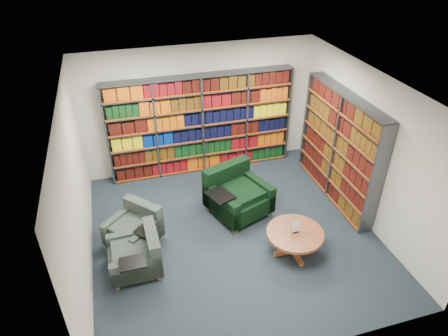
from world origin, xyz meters
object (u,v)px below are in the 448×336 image
object	(u,v)px
chair_teal_left	(136,228)
coffee_table	(295,236)
chair_green_right	(235,195)
chair_teal_front	(139,255)

from	to	relation	value
chair_teal_left	coffee_table	world-z (taller)	chair_teal_left
chair_green_right	chair_teal_front	world-z (taller)	chair_green_right
chair_teal_left	coffee_table	distance (m)	2.76
chair_teal_left	coffee_table	xyz separation A→B (m)	(2.55, -1.05, 0.08)
chair_teal_front	chair_green_right	bearing A→B (deg)	27.74
coffee_table	chair_green_right	bearing A→B (deg)	113.66
chair_teal_left	chair_green_right	bearing A→B (deg)	10.00
chair_teal_left	coffee_table	size ratio (longest dim) A/B	1.14
chair_teal_front	chair_teal_left	bearing A→B (deg)	88.42
chair_green_right	coffee_table	size ratio (longest dim) A/B	1.39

